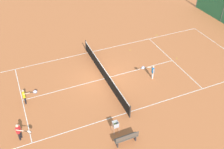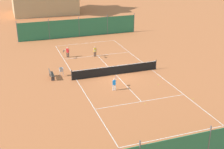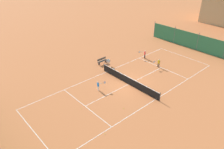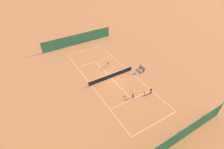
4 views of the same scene
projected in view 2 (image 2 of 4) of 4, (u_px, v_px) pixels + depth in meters
The scene contains 12 objects.
ground_plane at pixel (116, 75), 31.87m from camera, with size 600.00×600.00×0.00m, color #BC6638.
court_line_markings at pixel (116, 74), 31.87m from camera, with size 8.25×23.85×0.01m.
tennis_net at pixel (116, 70), 31.68m from camera, with size 9.18×0.08×1.06m.
windscreen_fence_far at pixel (79, 28), 44.92m from camera, with size 17.28×0.08×2.90m.
player_far_service at pixel (67, 51), 36.57m from camera, with size 0.85×0.86×1.26m.
player_near_service at pixel (114, 83), 28.14m from camera, with size 0.64×0.92×1.17m.
player_far_baseline at pixel (95, 51), 36.85m from camera, with size 0.45×1.01×1.22m.
tennis_ball_by_net_right at pixel (193, 99), 26.70m from camera, with size 0.07×0.07×0.07m, color #CCE033.
tennis_ball_near_corner at pixel (158, 84), 29.50m from camera, with size 0.07×0.07×0.07m, color #CCE033.
tennis_ball_mid_court at pixel (145, 104), 25.84m from camera, with size 0.07×0.07×0.07m, color #CCE033.
ball_hopper at pixel (61, 70), 31.21m from camera, with size 0.36×0.36×0.89m.
courtside_bench at pixel (51, 74), 30.75m from camera, with size 0.36×1.50×0.84m.
Camera 2 is at (-10.10, -27.72, 12.06)m, focal length 50.00 mm.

